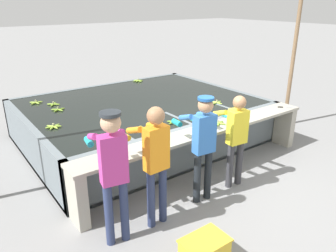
{
  "coord_description": "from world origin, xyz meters",
  "views": [
    {
      "loc": [
        -3.54,
        -3.55,
        2.91
      ],
      "look_at": [
        0.0,
        1.28,
        0.61
      ],
      "focal_mm": 35.0,
      "sensor_mm": 36.0,
      "label": 1
    }
  ],
  "objects_px": {
    "banana_bunch_ledge_0": "(218,123)",
    "crate": "(205,251)",
    "worker_1": "(155,156)",
    "worker_3": "(235,133)",
    "banana_bunch_floating_0": "(138,81)",
    "banana_bunch_floating_4": "(54,126)",
    "banana_bunch_floating_6": "(175,122)",
    "banana_bunch_ledge_1": "(108,156)",
    "knife_0": "(284,107)",
    "worker_2": "(203,139)",
    "worker_0": "(113,165)",
    "banana_bunch_floating_1": "(36,102)",
    "banana_bunch_floating_3": "(53,104)",
    "banana_bunch_floating_5": "(58,109)",
    "banana_bunch_floating_2": "(217,102)",
    "support_post_right": "(293,61)"
  },
  "relations": [
    {
      "from": "banana_bunch_floating_3",
      "to": "crate",
      "type": "distance_m",
      "value": 4.54
    },
    {
      "from": "worker_3",
      "to": "banana_bunch_floating_6",
      "type": "xyz_separation_m",
      "value": [
        -0.41,
        1.08,
        -0.04
      ]
    },
    {
      "from": "banana_bunch_floating_0",
      "to": "knife_0",
      "type": "height_order",
      "value": "banana_bunch_floating_0"
    },
    {
      "from": "crate",
      "to": "banana_bunch_floating_2",
      "type": "bearing_deg",
      "value": 44.19
    },
    {
      "from": "worker_3",
      "to": "worker_0",
      "type": "bearing_deg",
      "value": -177.53
    },
    {
      "from": "worker_3",
      "to": "banana_bunch_floating_3",
      "type": "relative_size",
      "value": 6.49
    },
    {
      "from": "banana_bunch_floating_2",
      "to": "worker_3",
      "type": "bearing_deg",
      "value": -124.89
    },
    {
      "from": "banana_bunch_floating_4",
      "to": "crate",
      "type": "relative_size",
      "value": 0.51
    },
    {
      "from": "knife_0",
      "to": "support_post_right",
      "type": "xyz_separation_m",
      "value": [
        1.22,
        0.73,
        0.72
      ]
    },
    {
      "from": "worker_1",
      "to": "banana_bunch_floating_2",
      "type": "relative_size",
      "value": 6.03
    },
    {
      "from": "crate",
      "to": "banana_bunch_floating_4",
      "type": "bearing_deg",
      "value": 101.45
    },
    {
      "from": "banana_bunch_floating_5",
      "to": "support_post_right",
      "type": "xyz_separation_m",
      "value": [
        4.99,
        -1.82,
        0.71
      ]
    },
    {
      "from": "worker_3",
      "to": "banana_bunch_floating_0",
      "type": "relative_size",
      "value": 5.53
    },
    {
      "from": "worker_1",
      "to": "banana_bunch_floating_2",
      "type": "height_order",
      "value": "worker_1"
    },
    {
      "from": "banana_bunch_floating_3",
      "to": "banana_bunch_floating_5",
      "type": "height_order",
      "value": "same"
    },
    {
      "from": "knife_0",
      "to": "support_post_right",
      "type": "distance_m",
      "value": 1.6
    },
    {
      "from": "banana_bunch_floating_6",
      "to": "crate",
      "type": "distance_m",
      "value": 2.54
    },
    {
      "from": "banana_bunch_floating_6",
      "to": "crate",
      "type": "relative_size",
      "value": 0.51
    },
    {
      "from": "worker_2",
      "to": "crate",
      "type": "height_order",
      "value": "worker_2"
    },
    {
      "from": "support_post_right",
      "to": "worker_0",
      "type": "bearing_deg",
      "value": -166.51
    },
    {
      "from": "worker_0",
      "to": "banana_bunch_ledge_0",
      "type": "distance_m",
      "value": 2.5
    },
    {
      "from": "banana_bunch_ledge_1",
      "to": "knife_0",
      "type": "relative_size",
      "value": 1.01
    },
    {
      "from": "banana_bunch_floating_0",
      "to": "knife_0",
      "type": "distance_m",
      "value": 3.94
    },
    {
      "from": "worker_1",
      "to": "crate",
      "type": "bearing_deg",
      "value": -88.14
    },
    {
      "from": "worker_2",
      "to": "banana_bunch_floating_6",
      "type": "xyz_separation_m",
      "value": [
        0.31,
        1.09,
        -0.12
      ]
    },
    {
      "from": "knife_0",
      "to": "crate",
      "type": "relative_size",
      "value": 0.51
    },
    {
      "from": "knife_0",
      "to": "banana_bunch_ledge_0",
      "type": "bearing_deg",
      "value": 176.45
    },
    {
      "from": "banana_bunch_floating_1",
      "to": "crate",
      "type": "distance_m",
      "value": 4.9
    },
    {
      "from": "banana_bunch_ledge_1",
      "to": "support_post_right",
      "type": "bearing_deg",
      "value": 7.57
    },
    {
      "from": "banana_bunch_floating_2",
      "to": "support_post_right",
      "type": "relative_size",
      "value": 0.09
    },
    {
      "from": "banana_bunch_floating_1",
      "to": "banana_bunch_floating_4",
      "type": "relative_size",
      "value": 0.98
    },
    {
      "from": "banana_bunch_floating_1",
      "to": "banana_bunch_ledge_1",
      "type": "relative_size",
      "value": 0.98
    },
    {
      "from": "banana_bunch_floating_6",
      "to": "worker_1",
      "type": "bearing_deg",
      "value": -136.15
    },
    {
      "from": "banana_bunch_floating_0",
      "to": "banana_bunch_ledge_1",
      "type": "bearing_deg",
      "value": -126.39
    },
    {
      "from": "banana_bunch_ledge_0",
      "to": "banana_bunch_ledge_1",
      "type": "bearing_deg",
      "value": -178.45
    },
    {
      "from": "banana_bunch_floating_0",
      "to": "banana_bunch_floating_6",
      "type": "relative_size",
      "value": 1.0
    },
    {
      "from": "banana_bunch_floating_0",
      "to": "banana_bunch_floating_6",
      "type": "xyz_separation_m",
      "value": [
        -1.15,
        -3.14,
        0.0
      ]
    },
    {
      "from": "banana_bunch_floating_0",
      "to": "banana_bunch_floating_3",
      "type": "relative_size",
      "value": 1.17
    },
    {
      "from": "banana_bunch_floating_0",
      "to": "banana_bunch_floating_1",
      "type": "relative_size",
      "value": 1.02
    },
    {
      "from": "banana_bunch_floating_4",
      "to": "support_post_right",
      "type": "distance_m",
      "value": 5.5
    },
    {
      "from": "worker_3",
      "to": "banana_bunch_floating_4",
      "type": "bearing_deg",
      "value": 136.26
    },
    {
      "from": "banana_bunch_floating_4",
      "to": "crate",
      "type": "distance_m",
      "value": 3.33
    },
    {
      "from": "banana_bunch_floating_5",
      "to": "knife_0",
      "type": "xyz_separation_m",
      "value": [
        3.77,
        -2.55,
        -0.01
      ]
    },
    {
      "from": "banana_bunch_ledge_0",
      "to": "crate",
      "type": "relative_size",
      "value": 0.5
    },
    {
      "from": "banana_bunch_floating_2",
      "to": "banana_bunch_ledge_1",
      "type": "distance_m",
      "value": 3.18
    },
    {
      "from": "banana_bunch_floating_5",
      "to": "worker_3",
      "type": "bearing_deg",
      "value": -58.55
    },
    {
      "from": "banana_bunch_floating_3",
      "to": "banana_bunch_floating_5",
      "type": "xyz_separation_m",
      "value": [
        -0.04,
        -0.41,
        -0.0
      ]
    },
    {
      "from": "banana_bunch_ledge_1",
      "to": "knife_0",
      "type": "xyz_separation_m",
      "value": [
        3.92,
        -0.05,
        -0.01
      ]
    },
    {
      "from": "banana_bunch_floating_5",
      "to": "knife_0",
      "type": "distance_m",
      "value": 4.55
    },
    {
      "from": "banana_bunch_floating_4",
      "to": "worker_1",
      "type": "bearing_deg",
      "value": -74.5
    }
  ]
}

